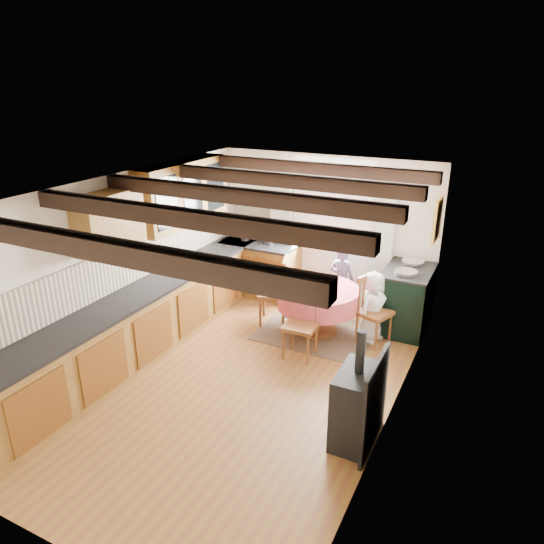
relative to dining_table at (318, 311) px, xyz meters
The scene contains 41 objects.
floor 1.62m from the dining_table, 103.75° to the right, with size 3.60×5.50×0.00m, color olive.
ceiling 2.59m from the dining_table, 103.75° to the right, with size 3.60×5.50×0.00m, color white.
wall_back 1.53m from the dining_table, 107.20° to the left, with size 3.60×0.00×2.40m, color silver.
wall_front 4.38m from the dining_table, 95.01° to the right, with size 3.60×0.00×2.40m, color silver.
wall_left 2.79m from the dining_table, 144.78° to the right, with size 0.00×5.50×2.40m, color silver.
wall_right 2.26m from the dining_table, 47.16° to the right, with size 0.00×5.50×2.40m, color silver.
beam_a 4.06m from the dining_table, 96.07° to the right, with size 3.60×0.16×0.16m, color black.
beam_b 3.23m from the dining_table, 98.43° to the right, with size 3.60×0.16×0.16m, color black.
beam_c 2.52m from the dining_table, 103.75° to the right, with size 3.60×0.16×0.16m, color black.
beam_d 2.06m from the dining_table, 125.04° to the right, with size 3.60×0.16×0.16m, color black.
beam_e 2.05m from the dining_table, 128.99° to the left, with size 3.60×0.16×0.16m, color black.
splash_left 2.63m from the dining_table, 150.17° to the right, with size 0.02×4.50×0.55m, color beige.
splash_back 2.01m from the dining_table, 139.04° to the left, with size 1.40×0.02×0.55m, color beige.
base_cabinet_left 2.43m from the dining_table, 140.69° to the right, with size 0.60×5.30×0.88m, color brown.
base_cabinet_back 1.70m from the dining_table, 147.33° to the left, with size 1.30×0.60×0.88m, color brown.
worktop_left 2.47m from the dining_table, 140.39° to the right, with size 0.64×5.30×0.04m, color black.
worktop_back 1.77m from the dining_table, 147.91° to the left, with size 1.30×0.64×0.04m, color black.
wall_cabinet_glass 2.59m from the dining_table, behind, with size 0.34×1.80×0.90m, color brown.
wall_cabinet_solid 3.13m from the dining_table, 137.53° to the right, with size 0.34×0.90×0.70m, color brown.
window_frame 1.75m from the dining_table, 102.95° to the left, with size 1.34×0.03×1.54m, color white.
window_pane 1.76m from the dining_table, 102.90° to the left, with size 1.20×0.01×1.40m, color white.
curtain_left 1.75m from the dining_table, 135.30° to the left, with size 0.35×0.10×2.10m, color beige.
curtain_right 1.46m from the dining_table, 62.73° to the left, with size 0.35×0.10×2.10m, color beige.
curtain_rod 2.17m from the dining_table, 103.90° to the left, with size 0.03×0.03×2.00m, color black.
wall_picture 2.08m from the dining_table, 28.72° to the left, with size 0.04×0.50×0.60m, color gold.
wall_plate 1.92m from the dining_table, 60.34° to the left, with size 0.30×0.30×0.02m, color silver.
rug 0.35m from the dining_table, behind, with size 1.63×1.27×0.01m, color #3F3427.
dining_table is the anchor object (origin of this frame).
chair_near 0.74m from the dining_table, 87.30° to the right, with size 0.42×0.44×0.98m, color brown, non-canonical shape.
chair_left 0.75m from the dining_table, behind, with size 0.45×0.47×1.04m, color brown, non-canonical shape.
chair_right 0.82m from the dining_table, ahead, with size 0.42×0.44×0.99m, color brown, non-canonical shape.
aga_range 1.33m from the dining_table, 34.56° to the left, with size 0.67×1.03×0.95m, color black, non-canonical shape.
cast_iron_stove 2.35m from the dining_table, 59.00° to the right, with size 0.38×0.63×1.27m, color black, non-canonical shape.
child_far 0.82m from the dining_table, 84.62° to the left, with size 0.40×0.26×1.10m, color #424662.
child_right 0.79m from the dining_table, 11.88° to the left, with size 0.50×0.33×1.02m, color silver.
bowl_a 0.38m from the dining_table, 110.42° to the right, with size 0.20×0.20×0.05m, color silver.
bowl_b 0.41m from the dining_table, 90.74° to the left, with size 0.21×0.21×0.06m, color silver.
cup 0.41m from the dining_table, 47.04° to the right, with size 0.11×0.11×0.10m, color silver.
canister_tall 2.07m from the dining_table, 151.37° to the left, with size 0.15×0.15×0.26m, color #262628.
canister_wide 1.69m from the dining_table, 144.30° to the left, with size 0.16×0.16×0.18m, color #262628.
canister_slim 1.66m from the dining_table, 143.80° to the left, with size 0.09×0.09×0.25m, color #262628.
Camera 1 is at (2.69, -4.62, 3.51)m, focal length 33.13 mm.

